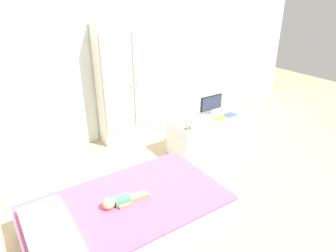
# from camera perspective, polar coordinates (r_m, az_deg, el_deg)

# --- Properties ---
(ground_plane) EXTENTS (10.00, 10.00, 0.02)m
(ground_plane) POSITION_cam_1_polar(r_m,az_deg,el_deg) (3.04, 3.33, -12.73)
(ground_plane) COLOR tan
(back_wall) EXTENTS (6.40, 0.05, 2.70)m
(back_wall) POSITION_cam_1_polar(r_m,az_deg,el_deg) (3.82, -11.06, 16.95)
(back_wall) COLOR silver
(back_wall) RESTS_ON ground_plane
(bed) EXTENTS (1.62, 0.93, 0.26)m
(bed) POSITION_cam_1_polar(r_m,az_deg,el_deg) (2.62, -7.63, -16.35)
(bed) COLOR silver
(bed) RESTS_ON ground_plane
(pillow) EXTENTS (0.32, 0.67, 0.06)m
(pillow) POSITION_cam_1_polar(r_m,az_deg,el_deg) (2.40, -21.62, -17.84)
(pillow) COLOR silver
(pillow) RESTS_ON bed
(doll) EXTENTS (0.39, 0.14, 0.10)m
(doll) POSITION_cam_1_polar(r_m,az_deg,el_deg) (2.50, -9.61, -13.97)
(doll) COLOR #4CA375
(doll) RESTS_ON bed
(wardrobe) EXTENTS (0.80, 0.28, 1.50)m
(wardrobe) POSITION_cam_1_polar(r_m,az_deg,el_deg) (3.85, -7.42, 8.13)
(wardrobe) COLOR white
(wardrobe) RESTS_ON ground_plane
(tv_stand) EXTENTS (1.01, 0.41, 0.41)m
(tv_stand) POSITION_cam_1_polar(r_m,az_deg,el_deg) (3.76, 7.81, -1.23)
(tv_stand) COLOR white
(tv_stand) RESTS_ON ground_plane
(tv_monitor) EXTENTS (0.32, 0.10, 0.24)m
(tv_monitor) POSITION_cam_1_polar(r_m,az_deg,el_deg) (3.72, 8.21, 4.24)
(tv_monitor) COLOR #99999E
(tv_monitor) RESTS_ON tv_stand
(rocking_horse_toy) EXTENTS (0.10, 0.04, 0.11)m
(rocking_horse_toy) POSITION_cam_1_polar(r_m,az_deg,el_deg) (3.32, 4.04, 0.24)
(rocking_horse_toy) COLOR #8E6642
(rocking_horse_toy) RESTS_ON tv_stand
(book_yellow) EXTENTS (0.15, 0.09, 0.02)m
(book_yellow) POSITION_cam_1_polar(r_m,az_deg,el_deg) (3.66, 9.83, 1.56)
(book_yellow) COLOR gold
(book_yellow) RESTS_ON tv_stand
(book_blue) EXTENTS (0.15, 0.11, 0.02)m
(book_blue) POSITION_cam_1_polar(r_m,az_deg,el_deg) (3.77, 11.66, 2.09)
(book_blue) COLOR blue
(book_blue) RESTS_ON tv_stand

